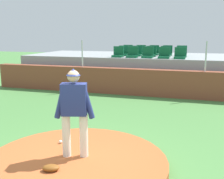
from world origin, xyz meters
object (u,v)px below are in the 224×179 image
Objects in this scene: baseball at (60,142)px; stadium_chair_8 at (165,53)px; stadium_chair_4 at (180,55)px; stadium_chair_10 at (128,51)px; stadium_chair_7 at (151,53)px; stadium_chair_9 at (181,54)px; stadium_chair_6 at (137,53)px; stadium_chair_0 at (118,54)px; stadium_chair_2 at (148,54)px; stadium_chair_1 at (133,54)px; stadium_chair_13 at (167,52)px; stadium_chair_3 at (164,55)px; stadium_chair_11 at (141,52)px; fielding_glove at (51,168)px; stadium_chair_12 at (154,52)px; stadium_chair_14 at (182,53)px; stadium_chair_5 at (123,53)px; pitcher at (74,107)px.

stadium_chair_8 is at bearing 80.95° from baseball.
stadium_chair_4 and stadium_chair_10 have the same top height.
stadium_chair_9 is (1.43, 0.04, 0.00)m from stadium_chair_7.
stadium_chair_8 is (1.38, 0.02, 0.00)m from stadium_chair_6.
stadium_chair_0 and stadium_chair_7 have the same top height.
stadium_chair_9 is (2.84, 0.93, 0.00)m from stadium_chair_0.
stadium_chair_2 reaches higher than baseball.
stadium_chair_13 is (1.39, 1.83, 0.00)m from stadium_chair_1.
stadium_chair_4 is at bearing 147.21° from stadium_chair_7.
stadium_chair_1 is at bearing 89.86° from stadium_chair_6.
stadium_chair_3 is 1.84m from stadium_chair_13.
stadium_chair_11 is 1.36m from stadium_chair_13.
stadium_chair_1 is 0.93m from stadium_chair_6.
stadium_chair_2 is 1.00× the size of stadium_chair_11.
fielding_glove is 0.60× the size of stadium_chair_7.
stadium_chair_4 is 2.31m from stadium_chair_12.
baseball is at bearing 90.47° from stadium_chair_6.
stadium_chair_14 is at bearing 178.93° from stadium_chair_13.
stadium_chair_1 and stadium_chair_5 have the same top height.
stadium_chair_6 is at bearing -33.32° from stadium_chair_3.
stadium_chair_6 is 1.65m from stadium_chair_13.
stadium_chair_12 reaches higher than fielding_glove.
stadium_chair_14 reaches higher than fielding_glove.
stadium_chair_0 reaches higher than baseball.
stadium_chair_3 is 1.00× the size of stadium_chair_11.
baseball is at bearing 81.81° from stadium_chair_13.
stadium_chair_13 is (-0.05, 1.84, 0.00)m from stadium_chair_3.
stadium_chair_2 and stadium_chair_5 have the same top height.
stadium_chair_7 and stadium_chair_13 have the same top height.
stadium_chair_11 is (0.03, 1.80, 0.00)m from stadium_chair_1.
stadium_chair_9 is at bearing -178.33° from stadium_chair_7.
stadium_chair_14 is at bearing -89.54° from stadium_chair_4.
stadium_chair_2 is 1.00× the size of stadium_chair_6.
fielding_glove is at bearing 85.00° from stadium_chair_13.
stadium_chair_8 and stadium_chair_10 have the same top height.
stadium_chair_3 is 2.79m from stadium_chair_10.
stadium_chair_0 is 0.70m from stadium_chair_1.
stadium_chair_6 is (0.00, 0.93, 0.00)m from stadium_chair_1.
stadium_chair_11 is 1.00× the size of stadium_chair_12.
stadium_chair_10 is 0.71m from stadium_chair_11.
stadium_chair_3 is 1.00× the size of stadium_chair_13.
stadium_chair_1 is at bearing -0.49° from stadium_chair_3.
stadium_chair_12 is (-0.68, 0.87, 0.00)m from stadium_chair_8.
stadium_chair_8 is (-0.05, 0.96, 0.00)m from stadium_chair_3.
fielding_glove is at bearing 97.06° from stadium_chair_5.
stadium_chair_8 is 1.60m from stadium_chair_11.
stadium_chair_10 is 1.00× the size of stadium_chair_14.
stadium_chair_8 is (0.74, 8.75, 0.44)m from pitcher.
stadium_chair_9 is (0.75, -0.01, 0.00)m from stadium_chair_8.
stadium_chair_4 is at bearing 161.67° from stadium_chair_5.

